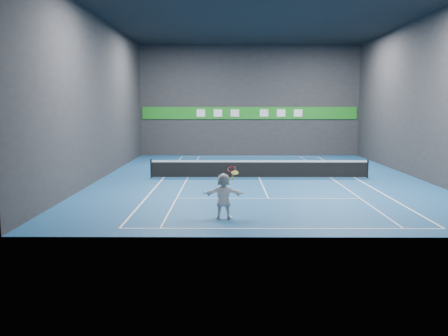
{
  "coord_description": "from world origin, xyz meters",
  "views": [
    {
      "loc": [
        -1.86,
        -28.32,
        4.13
      ],
      "look_at": [
        -1.98,
        -7.43,
        1.5
      ],
      "focal_mm": 40.0,
      "sensor_mm": 36.0,
      "label": 1
    }
  ],
  "objects_px": {
    "player": "(224,196)",
    "tennis_racket": "(232,171)",
    "tennis_ball": "(213,139)",
    "tennis_net": "(259,168)"
  },
  "relations": [
    {
      "from": "tennis_net",
      "to": "tennis_racket",
      "type": "xyz_separation_m",
      "value": [
        -1.67,
        -10.31,
        1.23
      ]
    },
    {
      "from": "tennis_net",
      "to": "tennis_racket",
      "type": "bearing_deg",
      "value": -99.19
    },
    {
      "from": "tennis_net",
      "to": "tennis_ball",
      "type": "bearing_deg",
      "value": -102.81
    },
    {
      "from": "player",
      "to": "tennis_racket",
      "type": "distance_m",
      "value": 0.97
    },
    {
      "from": "tennis_ball",
      "to": "tennis_racket",
      "type": "distance_m",
      "value": 1.37
    },
    {
      "from": "player",
      "to": "tennis_racket",
      "type": "height_order",
      "value": "tennis_racket"
    },
    {
      "from": "tennis_net",
      "to": "tennis_racket",
      "type": "relative_size",
      "value": 21.37
    },
    {
      "from": "tennis_ball",
      "to": "tennis_racket",
      "type": "height_order",
      "value": "tennis_ball"
    },
    {
      "from": "player",
      "to": "tennis_ball",
      "type": "xyz_separation_m",
      "value": [
        -0.38,
        -0.03,
        2.1
      ]
    },
    {
      "from": "tennis_net",
      "to": "player",
      "type": "bearing_deg",
      "value": -100.82
    }
  ]
}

